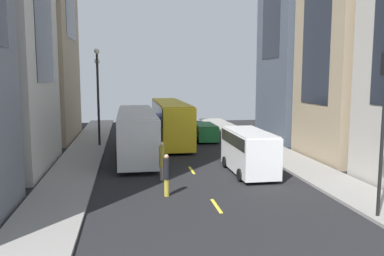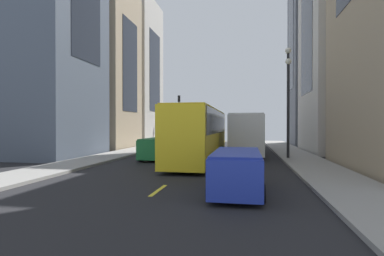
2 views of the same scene
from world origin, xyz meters
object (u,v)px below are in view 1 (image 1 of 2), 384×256
(delivery_van_white, at_px, (249,149))
(pedestrian_crossing_mid, at_px, (162,160))
(city_bus_white, at_px, (136,129))
(pedestrian_walking_far, at_px, (167,174))
(streetcar_yellow, at_px, (170,118))
(car_green_0, at_px, (205,131))
(car_blue_1, at_px, (136,121))

(delivery_van_white, height_order, pedestrian_crossing_mid, delivery_van_white)
(city_bus_white, relative_size, pedestrian_walking_far, 5.81)
(city_bus_white, relative_size, streetcar_yellow, 0.91)
(city_bus_white, xyz_separation_m, streetcar_yellow, (3.14, 6.29, 0.12))
(car_green_0, bearing_deg, pedestrian_walking_far, -107.31)
(delivery_van_white, distance_m, pedestrian_crossing_mid, 5.34)
(city_bus_white, relative_size, car_blue_1, 2.72)
(pedestrian_walking_far, relative_size, pedestrian_crossing_mid, 0.96)
(car_blue_1, distance_m, pedestrian_walking_far, 25.98)
(streetcar_yellow, bearing_deg, car_blue_1, 106.34)
(city_bus_white, distance_m, streetcar_yellow, 7.03)
(city_bus_white, distance_m, car_blue_1, 15.94)
(city_bus_white, distance_m, pedestrian_walking_far, 10.17)
(delivery_van_white, relative_size, pedestrian_walking_far, 2.68)
(city_bus_white, relative_size, car_green_0, 2.94)
(streetcar_yellow, xyz_separation_m, pedestrian_crossing_mid, (-1.90, -13.28, -0.97))
(city_bus_white, bearing_deg, pedestrian_crossing_mid, -79.97)
(streetcar_yellow, relative_size, pedestrian_walking_far, 6.40)
(pedestrian_walking_far, distance_m, pedestrian_crossing_mid, 3.08)
(streetcar_yellow, relative_size, car_blue_1, 2.99)
(streetcar_yellow, bearing_deg, city_bus_white, -116.54)
(car_green_0, xyz_separation_m, car_blue_1, (-5.93, 9.73, -0.01))
(streetcar_yellow, height_order, delivery_van_white, streetcar_yellow)
(streetcar_yellow, bearing_deg, delivery_van_white, -74.95)
(streetcar_yellow, height_order, car_blue_1, streetcar_yellow)
(delivery_van_white, bearing_deg, streetcar_yellow, 105.05)
(pedestrian_walking_far, height_order, pedestrian_crossing_mid, pedestrian_crossing_mid)
(city_bus_white, height_order, car_green_0, city_bus_white)
(streetcar_yellow, xyz_separation_m, delivery_van_white, (3.37, -12.55, -0.61))
(city_bus_white, bearing_deg, car_blue_1, 88.84)
(delivery_van_white, bearing_deg, city_bus_white, 136.15)
(delivery_van_white, relative_size, car_blue_1, 1.25)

